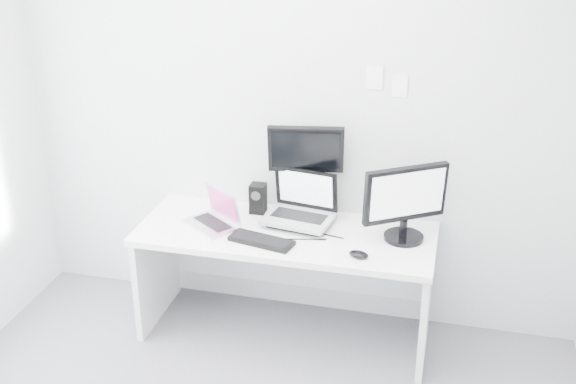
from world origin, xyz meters
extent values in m
plane|color=silver|center=(0.00, 1.60, 1.35)|extent=(3.60, 0.00, 3.60)
cube|color=white|center=(0.00, 1.25, 0.36)|extent=(1.80, 0.70, 0.73)
cube|color=silver|center=(-0.46, 1.21, 0.85)|extent=(0.41, 0.39, 0.24)
cube|color=black|center=(-0.24, 1.47, 0.83)|extent=(0.12, 0.12, 0.19)
cube|color=#A8ABAF|center=(0.05, 1.35, 0.90)|extent=(0.45, 0.37, 0.34)
cube|color=black|center=(0.07, 1.50, 1.04)|extent=(0.48, 0.24, 0.63)
cube|color=black|center=(0.70, 1.32, 0.97)|extent=(0.56, 0.48, 0.47)
cube|color=black|center=(-0.10, 1.07, 0.74)|extent=(0.40, 0.22, 0.03)
ellipsoid|color=black|center=(0.48, 1.03, 0.75)|extent=(0.13, 0.10, 0.04)
cube|color=white|center=(0.45, 1.59, 1.62)|extent=(0.10, 0.00, 0.14)
cube|color=white|center=(0.60, 1.59, 1.58)|extent=(0.09, 0.00, 0.13)
camera|label=1|loc=(0.95, -2.55, 2.72)|focal=45.27mm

